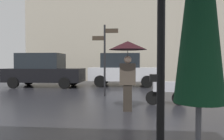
{
  "coord_description": "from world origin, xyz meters",
  "views": [
    {
      "loc": [
        0.29,
        -2.76,
        1.38
      ],
      "look_at": [
        -0.31,
        3.99,
        1.17
      ],
      "focal_mm": 35.33,
      "sensor_mm": 36.0,
      "label": 1
    }
  ],
  "objects_px": {
    "folded_patio_umbrella_near": "(200,7)",
    "pedestrian_with_umbrella": "(128,54)",
    "parked_scooter": "(164,88)",
    "parked_car_left": "(123,69)",
    "street_signpost": "(105,53)",
    "parked_car_right": "(44,70)"
  },
  "relations": [
    {
      "from": "parked_car_right",
      "to": "street_signpost",
      "type": "height_order",
      "value": "street_signpost"
    },
    {
      "from": "parked_scooter",
      "to": "parked_car_left",
      "type": "xyz_separation_m",
      "value": [
        -1.61,
        6.02,
        0.44
      ]
    },
    {
      "from": "pedestrian_with_umbrella",
      "to": "parked_car_left",
      "type": "xyz_separation_m",
      "value": [
        -0.42,
        7.05,
        -0.65
      ]
    },
    {
      "from": "folded_patio_umbrella_near",
      "to": "pedestrian_with_umbrella",
      "type": "height_order",
      "value": "folded_patio_umbrella_near"
    },
    {
      "from": "folded_patio_umbrella_near",
      "to": "pedestrian_with_umbrella",
      "type": "bearing_deg",
      "value": 96.42
    },
    {
      "from": "parked_scooter",
      "to": "street_signpost",
      "type": "relative_size",
      "value": 0.44
    },
    {
      "from": "pedestrian_with_umbrella",
      "to": "parked_scooter",
      "type": "height_order",
      "value": "pedestrian_with_umbrella"
    },
    {
      "from": "folded_patio_umbrella_near",
      "to": "parked_car_right",
      "type": "relative_size",
      "value": 0.6
    },
    {
      "from": "parked_scooter",
      "to": "pedestrian_with_umbrella",
      "type": "bearing_deg",
      "value": -135.91
    },
    {
      "from": "folded_patio_umbrella_near",
      "to": "parked_car_right",
      "type": "xyz_separation_m",
      "value": [
        -5.52,
        10.91,
        -0.77
      ]
    },
    {
      "from": "parked_car_right",
      "to": "folded_patio_umbrella_near",
      "type": "bearing_deg",
      "value": -68.48
    },
    {
      "from": "folded_patio_umbrella_near",
      "to": "parked_scooter",
      "type": "xyz_separation_m",
      "value": [
        0.64,
        5.87,
        -1.18
      ]
    },
    {
      "from": "folded_patio_umbrella_near",
      "to": "parked_scooter",
      "type": "height_order",
      "value": "folded_patio_umbrella_near"
    },
    {
      "from": "pedestrian_with_umbrella",
      "to": "parked_car_left",
      "type": "height_order",
      "value": "pedestrian_with_umbrella"
    },
    {
      "from": "folded_patio_umbrella_near",
      "to": "pedestrian_with_umbrella",
      "type": "distance_m",
      "value": 4.87
    },
    {
      "from": "pedestrian_with_umbrella",
      "to": "parked_scooter",
      "type": "bearing_deg",
      "value": -90.09
    },
    {
      "from": "folded_patio_umbrella_near",
      "to": "parked_scooter",
      "type": "distance_m",
      "value": 6.02
    },
    {
      "from": "parked_scooter",
      "to": "street_signpost",
      "type": "height_order",
      "value": "street_signpost"
    },
    {
      "from": "parked_car_left",
      "to": "street_signpost",
      "type": "height_order",
      "value": "street_signpost"
    },
    {
      "from": "parked_scooter",
      "to": "parked_car_right",
      "type": "relative_size",
      "value": 0.3
    },
    {
      "from": "parked_scooter",
      "to": "parked_car_left",
      "type": "height_order",
      "value": "parked_car_left"
    },
    {
      "from": "folded_patio_umbrella_near",
      "to": "parked_car_left",
      "type": "distance_m",
      "value": 11.95
    }
  ]
}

